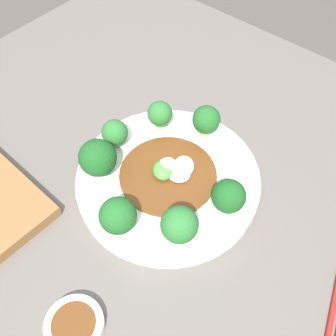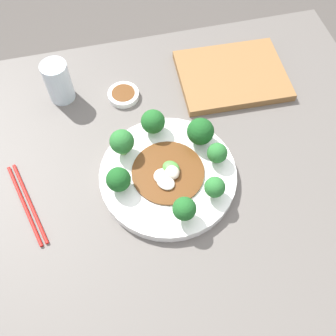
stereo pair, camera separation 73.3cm
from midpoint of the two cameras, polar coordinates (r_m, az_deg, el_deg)
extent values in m
plane|color=#4C4742|center=(1.39, 9.12, -26.03)|extent=(8.00, 8.00, 0.00)
cube|color=#5B5651|center=(1.03, 12.16, -24.31)|extent=(0.99, 0.92, 0.73)
cylinder|color=white|center=(0.65, 13.96, -20.96)|extent=(0.29, 0.29, 0.02)
cylinder|color=#70A356|center=(0.67, 19.36, -13.20)|extent=(0.02, 0.02, 0.01)
sphere|color=#19511E|center=(0.65, 20.14, -12.37)|extent=(0.06, 0.06, 0.06)
cylinder|color=#89B76B|center=(0.62, 4.73, -24.12)|extent=(0.02, 0.02, 0.01)
sphere|color=#19511E|center=(0.59, 4.92, -23.83)|extent=(0.05, 0.05, 0.05)
cylinder|color=#7AAD5B|center=(0.66, 10.20, -11.35)|extent=(0.02, 0.02, 0.01)
sphere|color=#1E5B23|center=(0.63, 10.59, -10.51)|extent=(0.05, 0.05, 0.05)
cylinder|color=#70A356|center=(0.66, 23.66, -24.13)|extent=(0.01, 0.01, 0.02)
sphere|color=#286B2D|center=(0.63, 24.51, -23.81)|extent=(0.04, 0.04, 0.04)
cylinder|color=#89B76B|center=(0.63, 18.89, -29.39)|extent=(0.02, 0.02, 0.02)
sphere|color=#1E5B23|center=(0.60, 19.77, -29.27)|extent=(0.05, 0.05, 0.05)
cylinder|color=#70A356|center=(0.67, 22.96, -17.09)|extent=(0.02, 0.02, 0.01)
sphere|color=#286B2D|center=(0.65, 23.69, -16.56)|extent=(0.04, 0.04, 0.04)
cylinder|color=#7AAD5B|center=(0.63, 4.69, -16.38)|extent=(0.02, 0.02, 0.02)
sphere|color=#286B2D|center=(0.60, 4.91, -15.66)|extent=(0.05, 0.05, 0.05)
cylinder|color=#5B3314|center=(0.64, 14.24, -20.74)|extent=(0.16, 0.16, 0.01)
ellipsoid|color=silver|center=(0.63, 13.51, -21.89)|extent=(0.05, 0.05, 0.01)
ellipsoid|color=beige|center=(0.63, 15.17, -20.56)|extent=(0.04, 0.05, 0.02)
ellipsoid|color=#4C933D|center=(0.63, 14.98, -20.12)|extent=(0.05, 0.05, 0.02)
ellipsoid|color=silver|center=(0.63, 14.23, -23.14)|extent=(0.05, 0.05, 0.01)
cylinder|color=silver|center=(0.68, -9.53, -1.09)|extent=(0.06, 0.06, 0.11)
cylinder|color=red|center=(0.66, -15.23, -26.71)|extent=(0.06, 0.20, 0.01)
cylinder|color=red|center=(0.65, -14.17, -26.30)|extent=(0.06, 0.20, 0.01)
cylinder|color=white|center=(0.71, 2.99, -2.98)|extent=(0.08, 0.08, 0.01)
cylinder|color=#5B3314|center=(0.71, 3.01, -2.76)|extent=(0.06, 0.06, 0.00)
cube|color=brown|center=(0.80, 22.64, 1.31)|extent=(0.27, 0.22, 0.02)
camera|label=1|loc=(0.37, -29.93, 36.43)|focal=42.00mm
camera|label=2|loc=(0.37, 150.07, -36.43)|focal=42.00mm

